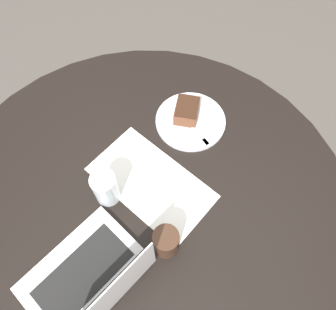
% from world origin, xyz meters
% --- Properties ---
extents(ground_plane, '(12.00, 12.00, 0.00)m').
position_xyz_m(ground_plane, '(0.00, 0.00, 0.00)').
color(ground_plane, '#4C4742').
extents(dining_table, '(1.29, 1.29, 0.73)m').
position_xyz_m(dining_table, '(0.00, 0.00, 0.59)').
color(dining_table, black).
rests_on(dining_table, ground_plane).
extents(paper_document, '(0.43, 0.35, 0.00)m').
position_xyz_m(paper_document, '(0.00, -0.08, 0.73)').
color(paper_document, white).
rests_on(paper_document, dining_table).
extents(plate, '(0.24, 0.24, 0.01)m').
position_xyz_m(plate, '(-0.05, -0.34, 0.73)').
color(plate, silver).
rests_on(plate, dining_table).
extents(cake_slice, '(0.09, 0.11, 0.05)m').
position_xyz_m(cake_slice, '(-0.04, -0.35, 0.77)').
color(cake_slice, brown).
rests_on(cake_slice, plate).
extents(fork, '(0.15, 0.12, 0.00)m').
position_xyz_m(fork, '(-0.08, -0.30, 0.74)').
color(fork, silver).
rests_on(fork, plate).
extents(coffee_glass, '(0.07, 0.07, 0.10)m').
position_xyz_m(coffee_glass, '(-0.10, 0.09, 0.78)').
color(coffee_glass, '#3D2619').
rests_on(coffee_glass, dining_table).
extents(water_glass, '(0.07, 0.07, 0.12)m').
position_xyz_m(water_glass, '(0.11, 0.00, 0.79)').
color(water_glass, silver).
rests_on(water_glass, dining_table).
extents(laptop, '(0.34, 0.38, 0.21)m').
position_xyz_m(laptop, '(0.05, 0.25, 0.77)').
color(laptop, silver).
rests_on(laptop, dining_table).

